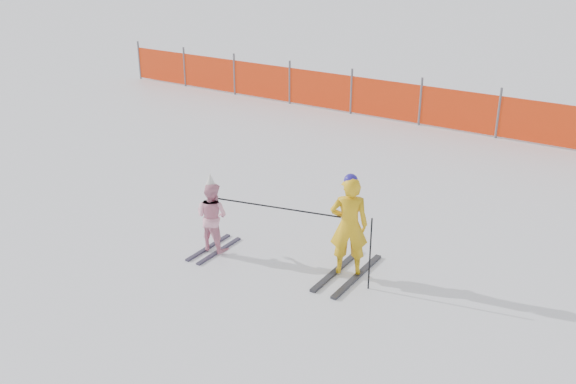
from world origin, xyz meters
name	(u,v)px	position (x,y,z in m)	size (l,w,h in m)	color
ground	(271,262)	(0.00, 0.00, 0.00)	(120.00, 120.00, 0.00)	white
adult	(349,226)	(1.18, 0.31, 0.80)	(0.67, 1.47, 1.61)	black
child	(212,216)	(-0.99, -0.17, 0.60)	(0.57, 1.06, 1.32)	black
ski_poles	(310,224)	(0.65, 0.08, 0.79)	(2.51, 0.45, 1.12)	black
safety_fence	(328,90)	(-3.60, 8.15, 0.56)	(14.65, 0.06, 1.25)	#595960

